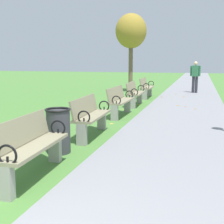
{
  "coord_description": "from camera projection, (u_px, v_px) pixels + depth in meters",
  "views": [
    {
      "loc": [
        1.84,
        -1.19,
        1.73
      ],
      "look_at": [
        -0.05,
        5.34,
        0.55
      ],
      "focal_mm": 48.64,
      "sensor_mm": 36.0,
      "label": 1
    }
  ],
  "objects": [
    {
      "name": "park_bench_4",
      "position": [
        120.0,
        100.0,
        9.34
      ],
      "size": [
        0.5,
        1.61,
        0.9
      ],
      "color": "gray",
      "rests_on": "ground"
    },
    {
      "name": "paved_walkway",
      "position": [
        192.0,
        88.0,
        18.58
      ],
      "size": [
        2.78,
        44.0,
        0.02
      ],
      "primitive_type": "cube",
      "color": "gray",
      "rests_on": "ground"
    },
    {
      "name": "park_bench_5",
      "position": [
        135.0,
        93.0,
        11.47
      ],
      "size": [
        0.52,
        1.61,
        0.9
      ],
      "color": "gray",
      "rests_on": "ground"
    },
    {
      "name": "trash_bin",
      "position": [
        58.0,
        131.0,
        5.64
      ],
      "size": [
        0.48,
        0.48,
        0.84
      ],
      "color": "#38383D",
      "rests_on": "ground"
    },
    {
      "name": "park_bench_6",
      "position": [
        146.0,
        87.0,
        13.87
      ],
      "size": [
        0.5,
        1.61,
        0.9
      ],
      "color": "gray",
      "rests_on": "ground"
    },
    {
      "name": "park_bench_3",
      "position": [
        90.0,
        115.0,
        6.85
      ],
      "size": [
        0.53,
        1.62,
        0.9
      ],
      "color": "gray",
      "rests_on": "ground"
    },
    {
      "name": "scattered_leaves",
      "position": [
        144.0,
        112.0,
        10.04
      ],
      "size": [
        5.01,
        15.88,
        0.02
      ],
      "color": "#BC842D",
      "rests_on": "ground"
    },
    {
      "name": "tree_2",
      "position": [
        131.0,
        32.0,
        16.0
      ],
      "size": [
        1.64,
        1.64,
        4.13
      ],
      "color": "brown",
      "rests_on": "ground"
    },
    {
      "name": "pedestrian_walking",
      "position": [
        195.0,
        75.0,
        15.71
      ],
      "size": [
        0.52,
        0.27,
        1.62
      ],
      "color": "#2D2D38",
      "rests_on": "paved_walkway"
    },
    {
      "name": "park_bench_2",
      "position": [
        30.0,
        146.0,
        4.43
      ],
      "size": [
        0.55,
        1.62,
        0.9
      ],
      "color": "gray",
      "rests_on": "ground"
    }
  ]
}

